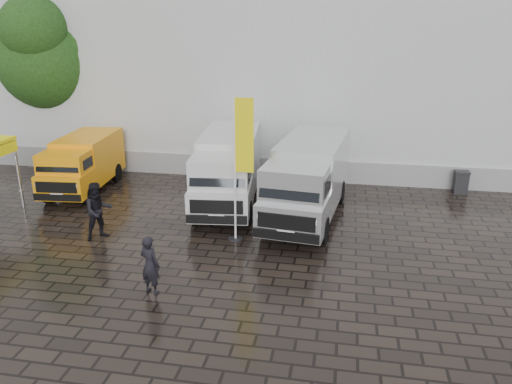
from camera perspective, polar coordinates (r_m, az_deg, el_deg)
ground at (r=16.14m, az=-2.15°, el=-6.94°), size 120.00×120.00×0.00m
exhibition_hall at (r=30.19m, az=8.44°, el=16.86°), size 44.00×16.00×12.00m
hall_plinth at (r=23.09m, az=6.96°, el=2.40°), size 44.00×0.15×1.00m
van_yellow at (r=22.75m, az=-19.16°, el=2.92°), size 2.36×5.15×2.31m
van_white at (r=19.83m, az=-3.22°, el=2.41°), size 2.83×6.62×2.79m
van_silver at (r=18.51m, az=5.91°, el=1.20°), size 2.93×6.77×2.85m
flagpole at (r=16.09m, az=-1.83°, el=3.65°), size 0.88×0.50×5.01m
tree at (r=27.46m, az=-22.90°, el=14.29°), size 4.74×4.74×8.51m
wheelie_bin at (r=23.15m, az=22.38°, el=1.07°), size 0.61×0.61×0.97m
person_front at (r=13.85m, az=-12.01°, el=-8.16°), size 0.71×0.58×1.68m
person_tent at (r=17.64m, az=-17.56°, el=-2.04°), size 1.21×1.21×1.97m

